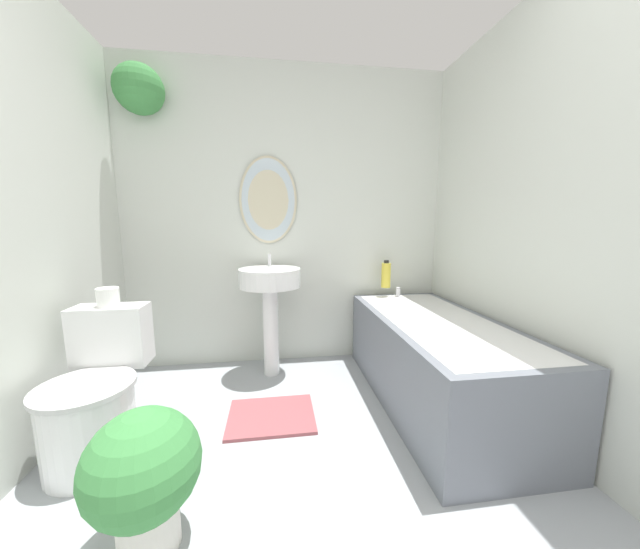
{
  "coord_description": "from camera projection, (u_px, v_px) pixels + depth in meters",
  "views": [
    {
      "loc": [
        -0.12,
        -0.28,
        1.16
      ],
      "look_at": [
        0.13,
        1.49,
        0.88
      ],
      "focal_mm": 18.0,
      "sensor_mm": 36.0,
      "label": 1
    }
  ],
  "objects": [
    {
      "name": "wall_back",
      "position": [
        276.0,
        209.0,
        2.62
      ],
      "size": [
        2.69,
        0.34,
        2.4
      ],
      "color": "silver",
      "rests_on": "ground_plane"
    },
    {
      "name": "toilet_paper_roll",
      "position": [
        108.0,
        297.0,
        1.73
      ],
      "size": [
        0.11,
        0.11,
        0.1
      ],
      "color": "white",
      "rests_on": "toilet"
    },
    {
      "name": "pedestal_sink",
      "position": [
        270.0,
        292.0,
        2.42
      ],
      "size": [
        0.46,
        0.46,
        0.93
      ],
      "color": "white",
      "rests_on": "ground_plane"
    },
    {
      "name": "bath_mat",
      "position": [
        271.0,
        416.0,
        1.94
      ],
      "size": [
        0.51,
        0.4,
        0.02
      ],
      "color": "#934C51",
      "rests_on": "ground_plane"
    },
    {
      "name": "bathtub",
      "position": [
        436.0,
        359.0,
        2.09
      ],
      "size": [
        0.72,
        1.55,
        0.64
      ],
      "color": "slate",
      "rests_on": "ground_plane"
    },
    {
      "name": "wall_right",
      "position": [
        557.0,
        216.0,
        1.64
      ],
      "size": [
        0.06,
        2.52,
        2.4
      ],
      "color": "silver",
      "rests_on": "ground_plane"
    },
    {
      "name": "shampoo_bottle",
      "position": [
        386.0,
        275.0,
        2.68
      ],
      "size": [
        0.08,
        0.08,
        0.23
      ],
      "color": "gold",
      "rests_on": "bathtub"
    },
    {
      "name": "toilet",
      "position": [
        96.0,
        400.0,
        1.59
      ],
      "size": [
        0.43,
        0.59,
        0.72
      ],
      "color": "white",
      "rests_on": "ground_plane"
    },
    {
      "name": "potted_plant",
      "position": [
        144.0,
        472.0,
        1.12
      ],
      "size": [
        0.39,
        0.39,
        0.52
      ],
      "color": "silver",
      "rests_on": "ground_plane"
    }
  ]
}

